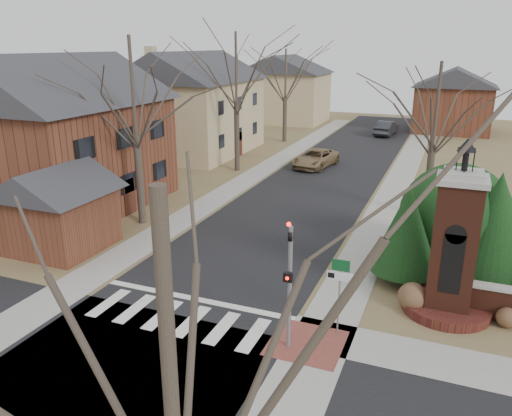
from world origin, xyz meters
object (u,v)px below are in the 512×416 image
at_px(traffic_signal_pole, 290,276).
at_px(pickup_truck, 316,158).
at_px(sign_post, 340,282).
at_px(distant_car, 386,128).
at_px(brick_gate_monument, 452,257).

xyz_separation_m(traffic_signal_pole, pickup_truck, (-5.90, 24.79, -1.88)).
bearing_deg(sign_post, traffic_signal_pole, -132.43).
height_order(pickup_truck, distant_car, distant_car).
bearing_deg(pickup_truck, sign_post, -63.42).
xyz_separation_m(pickup_truck, distant_car, (3.20, 17.13, 0.07)).
bearing_deg(traffic_signal_pole, distant_car, 93.69).
bearing_deg(sign_post, brick_gate_monument, 41.42).
bearing_deg(distant_car, brick_gate_monument, 107.00).
distance_m(sign_post, pickup_truck, 24.49).
xyz_separation_m(traffic_signal_pole, sign_post, (1.29, 1.41, -0.64)).
bearing_deg(distant_car, pickup_truck, 85.25).
relative_size(traffic_signal_pole, sign_post, 1.64).
height_order(brick_gate_monument, distant_car, brick_gate_monument).
height_order(traffic_signal_pole, brick_gate_monument, brick_gate_monument).
height_order(traffic_signal_pole, distant_car, traffic_signal_pole).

